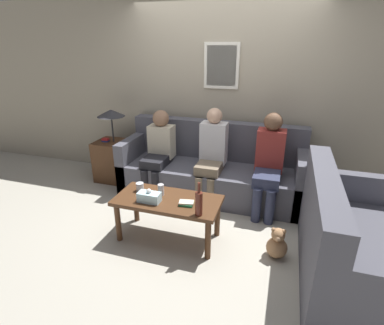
% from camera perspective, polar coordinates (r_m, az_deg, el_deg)
% --- Properties ---
extents(ground_plane, '(16.00, 16.00, 0.00)m').
position_cam_1_polar(ground_plane, '(3.88, 1.73, -9.00)').
color(ground_plane, '#ADA899').
extents(wall_back, '(9.00, 0.08, 2.60)m').
position_cam_1_polar(wall_back, '(4.33, 5.56, 12.64)').
color(wall_back, '#9E937F').
rests_on(wall_back, ground_plane).
extents(couch_main, '(2.47, 0.86, 0.97)m').
position_cam_1_polar(couch_main, '(4.18, 3.76, -1.55)').
color(couch_main, '#4C4C56').
rests_on(couch_main, ground_plane).
extents(couch_side, '(0.86, 1.65, 0.97)m').
position_cam_1_polar(couch_side, '(3.04, 27.65, -14.09)').
color(couch_side, '#4C4C56').
rests_on(couch_side, ground_plane).
extents(coffee_table, '(1.11, 0.52, 0.48)m').
position_cam_1_polar(coffee_table, '(3.19, -4.63, -8.03)').
color(coffee_table, '#4C2D19').
rests_on(coffee_table, ground_plane).
extents(side_table_with_lamp, '(0.48, 0.45, 1.10)m').
position_cam_1_polar(side_table_with_lamp, '(4.72, -14.94, 1.34)').
color(side_table_with_lamp, '#4C2D19').
rests_on(side_table_with_lamp, ground_plane).
extents(wine_bottle, '(0.07, 0.07, 0.34)m').
position_cam_1_polar(wine_bottle, '(2.81, 1.31, -7.71)').
color(wine_bottle, '#562319').
rests_on(wine_bottle, coffee_table).
extents(drinking_glass, '(0.08, 0.08, 0.09)m').
position_cam_1_polar(drinking_glass, '(3.34, -9.89, -4.60)').
color(drinking_glass, silver).
rests_on(drinking_glass, coffee_table).
extents(book_stack, '(0.16, 0.12, 0.04)m').
position_cam_1_polar(book_stack, '(3.03, -1.08, -7.76)').
color(book_stack, '#237547').
rests_on(book_stack, coffee_table).
extents(soda_can, '(0.07, 0.07, 0.12)m').
position_cam_1_polar(soda_can, '(3.21, -5.95, -5.18)').
color(soda_can, '#BCBCC1').
rests_on(soda_can, coffee_table).
extents(tissue_box, '(0.23, 0.12, 0.14)m').
position_cam_1_polar(tissue_box, '(3.10, -8.16, -6.50)').
color(tissue_box, silver).
rests_on(tissue_box, coffee_table).
extents(person_left, '(0.34, 0.59, 1.15)m').
position_cam_1_polar(person_left, '(4.14, -6.36, 2.59)').
color(person_left, black).
rests_on(person_left, ground_plane).
extents(person_middle, '(0.34, 0.58, 1.22)m').
position_cam_1_polar(person_middle, '(3.91, 3.78, 1.92)').
color(person_middle, '#756651').
rests_on(person_middle, ground_plane).
extents(person_right, '(0.34, 0.63, 1.22)m').
position_cam_1_polar(person_right, '(3.76, 14.45, 0.45)').
color(person_right, '#2D334C').
rests_on(person_right, ground_plane).
extents(teddy_bear, '(0.21, 0.21, 0.33)m').
position_cam_1_polar(teddy_bear, '(3.18, 15.89, -14.79)').
color(teddy_bear, '#A87A51').
rests_on(teddy_bear, ground_plane).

